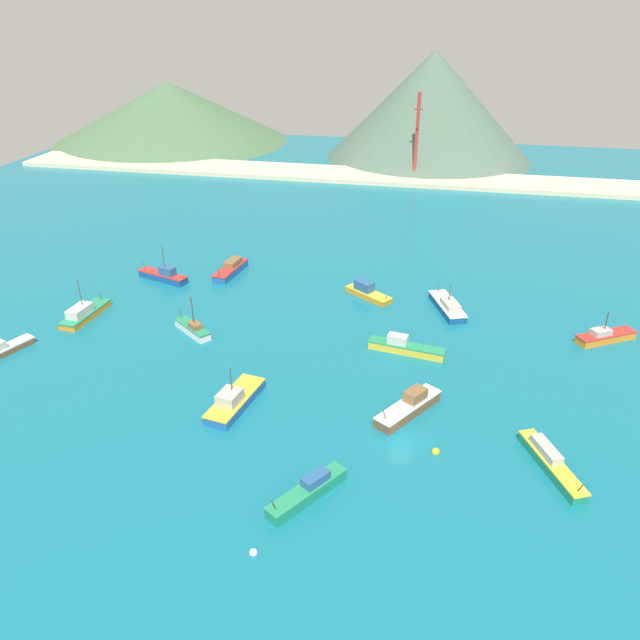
{
  "coord_description": "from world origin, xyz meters",
  "views": [
    {
      "loc": [
        2.49,
        -56.73,
        44.69
      ],
      "look_at": [
        -14.44,
        23.6,
        1.77
      ],
      "focal_mm": 34.54,
      "sensor_mm": 36.0,
      "label": 1
    }
  ],
  "objects_px": {
    "fishing_boat_3": "(367,292)",
    "buoy_1": "(253,553)",
    "fishing_boat_2": "(405,347)",
    "fishing_boat_5": "(234,400)",
    "fishing_boat_1": "(84,313)",
    "fishing_boat_0": "(308,491)",
    "fishing_boat_4": "(605,336)",
    "buoy_0": "(436,452)",
    "fishing_boat_8": "(193,329)",
    "fishing_boat_10": "(409,406)",
    "fishing_boat_14": "(551,462)",
    "fishing_boat_9": "(3,349)",
    "fishing_boat_12": "(231,269)",
    "fishing_boat_7": "(164,275)",
    "fishing_boat_6": "(448,306)",
    "radio_tower": "(417,137)"
  },
  "relations": [
    {
      "from": "fishing_boat_3",
      "to": "buoy_1",
      "type": "xyz_separation_m",
      "value": [
        -2.47,
        -56.25,
        -0.74
      ]
    },
    {
      "from": "fishing_boat_2",
      "to": "fishing_boat_5",
      "type": "distance_m",
      "value": 26.22
    },
    {
      "from": "fishing_boat_1",
      "to": "fishing_boat_0",
      "type": "bearing_deg",
      "value": -35.71
    },
    {
      "from": "fishing_boat_3",
      "to": "fishing_boat_4",
      "type": "distance_m",
      "value": 37.24
    },
    {
      "from": "fishing_boat_2",
      "to": "buoy_0",
      "type": "bearing_deg",
      "value": -76.16
    },
    {
      "from": "fishing_boat_8",
      "to": "fishing_boat_10",
      "type": "height_order",
      "value": "fishing_boat_8"
    },
    {
      "from": "fishing_boat_3",
      "to": "fishing_boat_14",
      "type": "height_order",
      "value": "fishing_boat_3"
    },
    {
      "from": "buoy_0",
      "to": "fishing_boat_0",
      "type": "bearing_deg",
      "value": -141.99
    },
    {
      "from": "fishing_boat_9",
      "to": "fishing_boat_12",
      "type": "relative_size",
      "value": 0.87
    },
    {
      "from": "buoy_0",
      "to": "buoy_1",
      "type": "relative_size",
      "value": 1.2
    },
    {
      "from": "fishing_boat_2",
      "to": "buoy_1",
      "type": "relative_size",
      "value": 14.77
    },
    {
      "from": "fishing_boat_0",
      "to": "fishing_boat_3",
      "type": "distance_m",
      "value": 48.3
    },
    {
      "from": "fishing_boat_1",
      "to": "fishing_boat_7",
      "type": "relative_size",
      "value": 1.0
    },
    {
      "from": "fishing_boat_14",
      "to": "fishing_boat_6",
      "type": "bearing_deg",
      "value": 108.05
    },
    {
      "from": "fishing_boat_3",
      "to": "fishing_boat_7",
      "type": "height_order",
      "value": "fishing_boat_7"
    },
    {
      "from": "fishing_boat_7",
      "to": "fishing_boat_14",
      "type": "distance_m",
      "value": 72.39
    },
    {
      "from": "fishing_boat_6",
      "to": "buoy_1",
      "type": "bearing_deg",
      "value": -106.57
    },
    {
      "from": "fishing_boat_6",
      "to": "radio_tower",
      "type": "height_order",
      "value": "radio_tower"
    },
    {
      "from": "fishing_boat_1",
      "to": "fishing_boat_9",
      "type": "height_order",
      "value": "fishing_boat_1"
    },
    {
      "from": "fishing_boat_7",
      "to": "fishing_boat_9",
      "type": "bearing_deg",
      "value": -111.42
    },
    {
      "from": "fishing_boat_3",
      "to": "buoy_0",
      "type": "xyz_separation_m",
      "value": [
        13.13,
        -38.68,
        -0.71
      ]
    },
    {
      "from": "radio_tower",
      "to": "fishing_boat_12",
      "type": "bearing_deg",
      "value": -111.11
    },
    {
      "from": "fishing_boat_7",
      "to": "buoy_0",
      "type": "height_order",
      "value": "fishing_boat_7"
    },
    {
      "from": "fishing_boat_4",
      "to": "fishing_boat_8",
      "type": "bearing_deg",
      "value": -170.27
    },
    {
      "from": "fishing_boat_6",
      "to": "fishing_boat_12",
      "type": "distance_m",
      "value": 39.85
    },
    {
      "from": "fishing_boat_8",
      "to": "radio_tower",
      "type": "xyz_separation_m",
      "value": [
        26.03,
        95.19,
        11.1
      ]
    },
    {
      "from": "fishing_boat_8",
      "to": "buoy_1",
      "type": "bearing_deg",
      "value": -60.67
    },
    {
      "from": "fishing_boat_4",
      "to": "fishing_boat_14",
      "type": "distance_m",
      "value": 32.67
    },
    {
      "from": "fishing_boat_4",
      "to": "fishing_boat_5",
      "type": "height_order",
      "value": "fishing_boat_5"
    },
    {
      "from": "fishing_boat_1",
      "to": "fishing_boat_10",
      "type": "xyz_separation_m",
      "value": [
        52.11,
        -14.64,
        0.07
      ]
    },
    {
      "from": "fishing_boat_3",
      "to": "fishing_boat_6",
      "type": "distance_m",
      "value": 13.74
    },
    {
      "from": "fishing_boat_10",
      "to": "radio_tower",
      "type": "relative_size",
      "value": 0.43
    },
    {
      "from": "fishing_boat_10",
      "to": "buoy_0",
      "type": "distance_m",
      "value": 7.77
    },
    {
      "from": "fishing_boat_9",
      "to": "radio_tower",
      "type": "height_order",
      "value": "radio_tower"
    },
    {
      "from": "fishing_boat_7",
      "to": "fishing_boat_9",
      "type": "xyz_separation_m",
      "value": [
        -11.26,
        -28.71,
        -0.21
      ]
    },
    {
      "from": "buoy_0",
      "to": "radio_tower",
      "type": "height_order",
      "value": "radio_tower"
    },
    {
      "from": "fishing_boat_4",
      "to": "fishing_boat_3",
      "type": "bearing_deg",
      "value": 167.65
    },
    {
      "from": "fishing_boat_12",
      "to": "radio_tower",
      "type": "xyz_separation_m",
      "value": [
        27.97,
        72.45,
        10.96
      ]
    },
    {
      "from": "fishing_boat_12",
      "to": "buoy_1",
      "type": "bearing_deg",
      "value": -69.03
    },
    {
      "from": "fishing_boat_10",
      "to": "fishing_boat_0",
      "type": "bearing_deg",
      "value": -118.05
    },
    {
      "from": "fishing_boat_3",
      "to": "fishing_boat_8",
      "type": "relative_size",
      "value": 1.19
    },
    {
      "from": "fishing_boat_5",
      "to": "fishing_boat_14",
      "type": "distance_m",
      "value": 36.95
    },
    {
      "from": "fishing_boat_1",
      "to": "fishing_boat_6",
      "type": "bearing_deg",
      "value": 14.53
    },
    {
      "from": "fishing_boat_14",
      "to": "radio_tower",
      "type": "bearing_deg",
      "value": 101.25
    },
    {
      "from": "buoy_0",
      "to": "fishing_boat_5",
      "type": "bearing_deg",
      "value": 171.41
    },
    {
      "from": "fishing_boat_3",
      "to": "fishing_boat_4",
      "type": "height_order",
      "value": "fishing_boat_4"
    },
    {
      "from": "fishing_boat_8",
      "to": "fishing_boat_14",
      "type": "relative_size",
      "value": 0.67
    },
    {
      "from": "fishing_boat_6",
      "to": "fishing_boat_7",
      "type": "xyz_separation_m",
      "value": [
        -49.95,
        1.84,
        0.14
      ]
    },
    {
      "from": "fishing_boat_6",
      "to": "fishing_boat_14",
      "type": "distance_m",
      "value": 37.89
    },
    {
      "from": "fishing_boat_7",
      "to": "buoy_0",
      "type": "bearing_deg",
      "value": -37.36
    }
  ]
}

